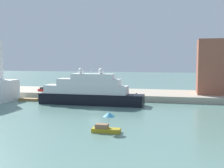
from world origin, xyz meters
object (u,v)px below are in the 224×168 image
at_px(large_yacht, 89,92).
at_px(person_figure, 64,88).
at_px(parked_car, 45,89).
at_px(work_barge, 29,99).
at_px(small_motorboat, 106,125).
at_px(mooring_bollard, 136,94).

xyz_separation_m(large_yacht, person_figure, (-13.07, 14.20, -0.68)).
height_order(large_yacht, person_figure, large_yacht).
xyz_separation_m(large_yacht, parked_car, (-18.18, 11.91, -0.97)).
relative_size(work_barge, person_figure, 3.13).
xyz_separation_m(parked_car, person_figure, (5.11, 2.29, 0.29)).
relative_size(large_yacht, small_motorboat, 5.96).
height_order(large_yacht, parked_car, large_yacht).
bearing_deg(work_barge, small_motorboat, -44.33).
height_order(work_barge, mooring_bollard, mooring_bollard).
distance_m(large_yacht, work_barge, 18.85).
height_order(work_barge, person_figure, person_figure).
relative_size(large_yacht, work_barge, 4.76).
distance_m(large_yacht, mooring_bollard, 13.67).
bearing_deg(small_motorboat, person_figure, 120.88).
distance_m(small_motorboat, mooring_bollard, 35.07).
distance_m(work_barge, parked_car, 9.66).
height_order(small_motorboat, mooring_bollard, small_motorboat).
height_order(large_yacht, small_motorboat, large_yacht).
bearing_deg(work_barge, mooring_bollard, 11.24).
relative_size(large_yacht, person_figure, 14.90).
xyz_separation_m(small_motorboat, person_figure, (-24.52, 41.00, 1.34)).
bearing_deg(large_yacht, mooring_bollard, 37.34).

